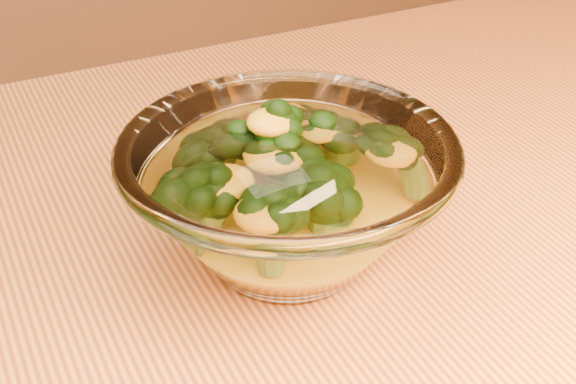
{
  "coord_description": "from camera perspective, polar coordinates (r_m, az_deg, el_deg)",
  "views": [
    {
      "loc": [
        -0.1,
        -0.27,
        1.05
      ],
      "look_at": [
        0.06,
        0.07,
        0.8
      ],
      "focal_mm": 50.0,
      "sensor_mm": 36.0,
      "label": 1
    }
  ],
  "objects": [
    {
      "name": "cheese_sauce",
      "position": [
        0.47,
        0.0,
        -2.27
      ],
      "size": [
        0.1,
        0.1,
        0.03
      ],
      "primitive_type": "ellipsoid",
      "color": "#F4B014",
      "rests_on": "glass_bowl"
    },
    {
      "name": "glass_bowl",
      "position": [
        0.46,
        0.0,
        -0.44
      ],
      "size": [
        0.19,
        0.19,
        0.09
      ],
      "color": "white",
      "rests_on": "table"
    },
    {
      "name": "broccoli_heap",
      "position": [
        0.46,
        -0.66,
        1.12
      ],
      "size": [
        0.15,
        0.12,
        0.07
      ],
      "color": "black",
      "rests_on": "cheese_sauce"
    }
  ]
}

